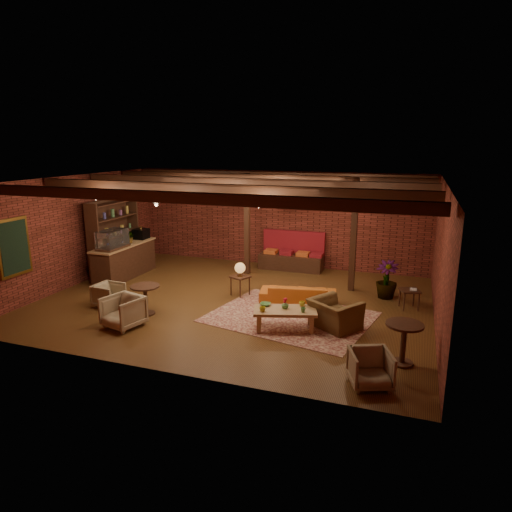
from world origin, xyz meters
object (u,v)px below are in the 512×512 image
(sofa, at_px, (298,295))
(armchair_far, at_px, (370,367))
(round_table_left, at_px, (145,295))
(round_table_right, at_px, (404,337))
(armchair_b, at_px, (123,310))
(side_table_lamp, at_px, (240,271))
(armchair_right, at_px, (335,309))
(side_table_book, at_px, (410,291))
(armchair_a, at_px, (109,294))
(coffee_table, at_px, (284,311))
(plant_tall, at_px, (389,242))

(sofa, bearing_deg, armchair_far, 111.33)
(round_table_left, relative_size, round_table_right, 0.89)
(armchair_b, bearing_deg, round_table_left, 101.75)
(side_table_lamp, distance_m, armchair_right, 3.22)
(side_table_book, height_order, round_table_right, round_table_right)
(side_table_lamp, bearing_deg, armchair_right, -26.66)
(side_table_lamp, xyz_separation_m, armchair_a, (-2.88, -1.94, -0.38))
(armchair_a, distance_m, armchair_right, 5.77)
(armchair_b, distance_m, armchair_far, 5.65)
(coffee_table, distance_m, armchair_b, 3.68)
(armchair_right, bearing_deg, coffee_table, 56.81)
(sofa, relative_size, side_table_book, 3.33)
(round_table_left, distance_m, plant_tall, 6.45)
(plant_tall, bearing_deg, coffee_table, -123.93)
(side_table_lamp, height_order, armchair_b, side_table_lamp)
(coffee_table, xyz_separation_m, side_table_lamp, (-1.80, 1.87, 0.28))
(side_table_book, bearing_deg, sofa, -165.45)
(sofa, relative_size, armchair_right, 1.89)
(armchair_right, bearing_deg, plant_tall, -75.84)
(coffee_table, height_order, armchair_right, armchair_right)
(sofa, relative_size, round_table_left, 2.66)
(round_table_left, xyz_separation_m, armchair_far, (5.55, -1.65, -0.14))
(plant_tall, bearing_deg, side_table_book, -47.60)
(round_table_left, height_order, side_table_book, round_table_left)
(coffee_table, xyz_separation_m, armchair_far, (2.09, -1.88, -0.07))
(armchair_a, bearing_deg, side_table_book, -68.25)
(armchair_a, height_order, armchair_far, armchair_far)
(armchair_b, bearing_deg, sofa, 53.12)
(armchair_a, distance_m, round_table_right, 7.31)
(armchair_far, bearing_deg, round_table_right, 42.62)
(coffee_table, relative_size, plant_tall, 0.50)
(plant_tall, bearing_deg, sofa, -146.73)
(armchair_b, xyz_separation_m, armchair_right, (4.58, 1.53, 0.05))
(armchair_a, bearing_deg, sofa, -66.23)
(side_table_lamp, xyz_separation_m, round_table_right, (4.39, -2.73, -0.16))
(side_table_lamp, distance_m, side_table_book, 4.46)
(round_table_right, distance_m, plant_tall, 4.02)
(coffee_table, distance_m, round_table_left, 3.48)
(round_table_left, distance_m, armchair_far, 5.79)
(sofa, distance_m, round_table_right, 3.65)
(armchair_a, distance_m, plant_tall, 7.46)
(round_table_left, xyz_separation_m, plant_tall, (5.48, 3.23, 1.05))
(armchair_far, bearing_deg, armchair_right, 92.49)
(side_table_book, relative_size, round_table_right, 0.71)
(round_table_right, bearing_deg, coffee_table, 161.56)
(coffee_table, distance_m, round_table_right, 2.73)
(coffee_table, distance_m, armchair_right, 1.15)
(sofa, bearing_deg, armchair_right, 123.85)
(armchair_a, distance_m, side_table_book, 7.69)
(armchair_right, bearing_deg, round_table_left, 42.96)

